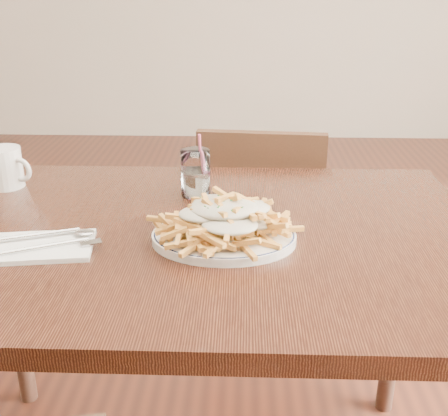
{
  "coord_description": "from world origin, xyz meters",
  "views": [
    {
      "loc": [
        0.11,
        -1.03,
        1.22
      ],
      "look_at": [
        0.07,
        -0.06,
        0.82
      ],
      "focal_mm": 45.0,
      "sensor_mm": 36.0,
      "label": 1
    }
  ],
  "objects_px": {
    "loaded_fries": "(224,214)",
    "water_glass": "(196,176)",
    "coffee_mug": "(5,168)",
    "chair_far": "(261,231)",
    "table": "(189,264)",
    "fries_plate": "(224,237)"
  },
  "relations": [
    {
      "from": "water_glass",
      "to": "loaded_fries",
      "type": "bearing_deg",
      "value": -73.28
    },
    {
      "from": "loaded_fries",
      "to": "water_glass",
      "type": "height_order",
      "value": "water_glass"
    },
    {
      "from": "fries_plate",
      "to": "coffee_mug",
      "type": "bearing_deg",
      "value": 151.79
    },
    {
      "from": "chair_far",
      "to": "coffee_mug",
      "type": "relative_size",
      "value": 6.73
    },
    {
      "from": "table",
      "to": "fries_plate",
      "type": "bearing_deg",
      "value": -36.49
    },
    {
      "from": "table",
      "to": "water_glass",
      "type": "distance_m",
      "value": 0.23
    },
    {
      "from": "fries_plate",
      "to": "water_glass",
      "type": "xyz_separation_m",
      "value": [
        -0.07,
        0.25,
        0.04
      ]
    },
    {
      "from": "coffee_mug",
      "to": "table",
      "type": "bearing_deg",
      "value": -26.72
    },
    {
      "from": "loaded_fries",
      "to": "coffee_mug",
      "type": "distance_m",
      "value": 0.61
    },
    {
      "from": "fries_plate",
      "to": "water_glass",
      "type": "bearing_deg",
      "value": 106.72
    },
    {
      "from": "chair_far",
      "to": "coffee_mug",
      "type": "bearing_deg",
      "value": -147.96
    },
    {
      "from": "water_glass",
      "to": "coffee_mug",
      "type": "xyz_separation_m",
      "value": [
        -0.46,
        0.04,
        0.0
      ]
    },
    {
      "from": "fries_plate",
      "to": "loaded_fries",
      "type": "distance_m",
      "value": 0.05
    },
    {
      "from": "loaded_fries",
      "to": "water_glass",
      "type": "bearing_deg",
      "value": 106.72
    },
    {
      "from": "loaded_fries",
      "to": "water_glass",
      "type": "xyz_separation_m",
      "value": [
        -0.07,
        0.25,
        -0.01
      ]
    },
    {
      "from": "chair_far",
      "to": "water_glass",
      "type": "distance_m",
      "value": 0.58
    },
    {
      "from": "chair_far",
      "to": "fries_plate",
      "type": "height_order",
      "value": "chair_far"
    },
    {
      "from": "chair_far",
      "to": "fries_plate",
      "type": "relative_size",
      "value": 2.92
    },
    {
      "from": "fries_plate",
      "to": "loaded_fries",
      "type": "bearing_deg",
      "value": 90.0
    },
    {
      "from": "table",
      "to": "fries_plate",
      "type": "xyz_separation_m",
      "value": [
        0.07,
        -0.06,
        0.09
      ]
    },
    {
      "from": "table",
      "to": "loaded_fries",
      "type": "height_order",
      "value": "loaded_fries"
    },
    {
      "from": "water_glass",
      "to": "coffee_mug",
      "type": "height_order",
      "value": "water_glass"
    }
  ]
}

